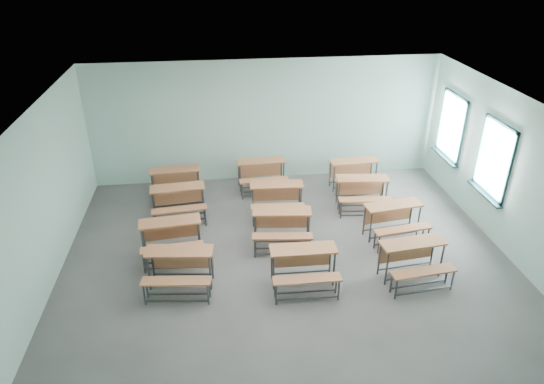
{
  "coord_description": "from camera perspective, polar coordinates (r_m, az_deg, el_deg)",
  "views": [
    {
      "loc": [
        -1.3,
        -7.87,
        5.83
      ],
      "look_at": [
        -0.19,
        1.2,
        1.0
      ],
      "focal_mm": 32.0,
      "sensor_mm": 36.0,
      "label": 1
    }
  ],
  "objects": [
    {
      "name": "desk_unit_r3c0",
      "position": [
        12.18,
        -11.29,
        1.4
      ],
      "size": [
        1.29,
        0.91,
        0.77
      ],
      "rotation": [
        0.0,
        0.0,
        0.08
      ],
      "color": "#AC653E",
      "rests_on": "ground"
    },
    {
      "name": "room",
      "position": [
        9.07,
        2.59,
        0.03
      ],
      "size": [
        9.04,
        8.04,
        3.24
      ],
      "color": "slate",
      "rests_on": "ground"
    },
    {
      "name": "desk_unit_r1c1",
      "position": [
        10.15,
        1.19,
        -3.71
      ],
      "size": [
        1.31,
        0.96,
        0.77
      ],
      "rotation": [
        0.0,
        0.0,
        -0.11
      ],
      "color": "#AC653E",
      "rests_on": "ground"
    },
    {
      "name": "desk_unit_r2c2",
      "position": [
        11.7,
        10.62,
        0.33
      ],
      "size": [
        1.31,
        0.95,
        0.77
      ],
      "rotation": [
        0.0,
        0.0,
        -0.1
      ],
      "color": "#AC653E",
      "rests_on": "ground"
    },
    {
      "name": "desk_unit_r1c2",
      "position": [
        10.7,
        14.22,
        -2.86
      ],
      "size": [
        1.33,
        0.98,
        0.77
      ],
      "rotation": [
        0.0,
        0.0,
        0.13
      ],
      "color": "#AC653E",
      "rests_on": "ground"
    },
    {
      "name": "desk_unit_r2c0",
      "position": [
        11.3,
        -10.97,
        -0.75
      ],
      "size": [
        1.3,
        0.93,
        0.77
      ],
      "rotation": [
        0.0,
        0.0,
        0.09
      ],
      "color": "#AC653E",
      "rests_on": "ground"
    },
    {
      "name": "desk_unit_r0c0",
      "position": [
        9.11,
        -10.86,
        -8.43
      ],
      "size": [
        1.32,
        0.96,
        0.77
      ],
      "rotation": [
        0.0,
        0.0,
        -0.12
      ],
      "color": "#AC653E",
      "rests_on": "ground"
    },
    {
      "name": "desk_unit_r0c1",
      "position": [
        9.02,
        3.76,
        -8.33
      ],
      "size": [
        1.24,
        0.84,
        0.77
      ],
      "rotation": [
        0.0,
        0.0,
        -0.02
      ],
      "color": "#AC653E",
      "rests_on": "ground"
    },
    {
      "name": "desk_unit_r1c0",
      "position": [
        10.01,
        -11.79,
        -4.89
      ],
      "size": [
        1.3,
        0.94,
        0.77
      ],
      "rotation": [
        0.0,
        0.0,
        0.1
      ],
      "color": "#AC653E",
      "rests_on": "ground"
    },
    {
      "name": "desk_unit_r0c2",
      "position": [
        9.55,
        16.38,
        -7.28
      ],
      "size": [
        1.31,
        0.95,
        0.77
      ],
      "rotation": [
        0.0,
        0.0,
        0.11
      ],
      "color": "#AC653E",
      "rests_on": "ground"
    },
    {
      "name": "desk_unit_r3c2",
      "position": [
        12.59,
        9.71,
        2.47
      ],
      "size": [
        1.28,
        0.9,
        0.77
      ],
      "rotation": [
        0.0,
        0.0,
        0.06
      ],
      "color": "#AC653E",
      "rests_on": "ground"
    },
    {
      "name": "desk_unit_r3c1",
      "position": [
        12.41,
        -1.22,
        2.49
      ],
      "size": [
        1.26,
        0.87,
        0.77
      ],
      "rotation": [
        0.0,
        0.0,
        0.04
      ],
      "color": "#AC653E",
      "rests_on": "ground"
    },
    {
      "name": "desk_unit_r2c1",
      "position": [
        11.22,
        0.57,
        -0.43
      ],
      "size": [
        1.28,
        0.9,
        0.77
      ],
      "rotation": [
        0.0,
        0.0,
        -0.06
      ],
      "color": "#AC653E",
      "rests_on": "ground"
    }
  ]
}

